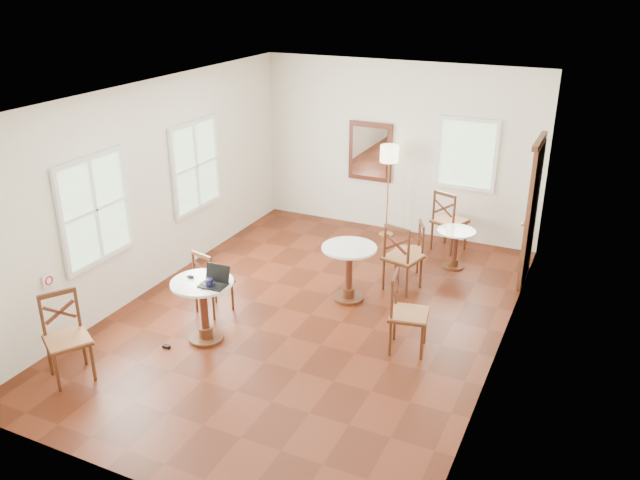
{
  "coord_description": "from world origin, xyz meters",
  "views": [
    {
      "loc": [
        3.42,
        -7.0,
        4.4
      ],
      "look_at": [
        0.0,
        0.3,
        1.0
      ],
      "focal_mm": 36.3,
      "sensor_mm": 36.0,
      "label": 1
    }
  ],
  "objects_px": {
    "chair_near_b": "(67,338)",
    "chair_back_b": "(411,251)",
    "chair_mid_a": "(402,257)",
    "cafe_table_near": "(204,304)",
    "water_glass": "(203,286)",
    "cafe_table_mid": "(349,267)",
    "laptop": "(215,280)",
    "mouse": "(190,277)",
    "chair_mid_b": "(407,313)",
    "chair_back_a": "(449,221)",
    "floor_lamp": "(389,160)",
    "chair_near_a": "(212,282)",
    "cafe_table_back": "(455,244)",
    "navy_mug": "(210,283)",
    "power_adapter": "(166,347)"
  },
  "relations": [
    {
      "from": "water_glass",
      "to": "cafe_table_mid",
      "type": "bearing_deg",
      "value": 61.08
    },
    {
      "from": "chair_back_a",
      "to": "laptop",
      "type": "height_order",
      "value": "laptop"
    },
    {
      "from": "mouse",
      "to": "chair_mid_a",
      "type": "bearing_deg",
      "value": 48.15
    },
    {
      "from": "chair_near_b",
      "to": "cafe_table_mid",
      "type": "bearing_deg",
      "value": -2.81
    },
    {
      "from": "chair_mid_a",
      "to": "floor_lamp",
      "type": "bearing_deg",
      "value": -50.95
    },
    {
      "from": "chair_back_a",
      "to": "chair_back_b",
      "type": "bearing_deg",
      "value": 99.8
    },
    {
      "from": "cafe_table_near",
      "to": "chair_mid_b",
      "type": "height_order",
      "value": "chair_mid_b"
    },
    {
      "from": "floor_lamp",
      "to": "power_adapter",
      "type": "distance_m",
      "value": 5.03
    },
    {
      "from": "mouse",
      "to": "chair_mid_b",
      "type": "bearing_deg",
      "value": 16.57
    },
    {
      "from": "chair_back_b",
      "to": "laptop",
      "type": "relative_size",
      "value": 2.71
    },
    {
      "from": "chair_back_a",
      "to": "power_adapter",
      "type": "height_order",
      "value": "chair_back_a"
    },
    {
      "from": "chair_near_a",
      "to": "mouse",
      "type": "bearing_deg",
      "value": 116.56
    },
    {
      "from": "cafe_table_back",
      "to": "laptop",
      "type": "height_order",
      "value": "laptop"
    },
    {
      "from": "cafe_table_mid",
      "to": "navy_mug",
      "type": "distance_m",
      "value": 2.17
    },
    {
      "from": "chair_mid_a",
      "to": "cafe_table_near",
      "type": "bearing_deg",
      "value": 66.39
    },
    {
      "from": "chair_mid_b",
      "to": "chair_back_b",
      "type": "relative_size",
      "value": 1.13
    },
    {
      "from": "cafe_table_mid",
      "to": "water_glass",
      "type": "distance_m",
      "value": 2.27
    },
    {
      "from": "chair_near_b",
      "to": "navy_mug",
      "type": "xyz_separation_m",
      "value": [
        1.12,
        1.26,
        0.36
      ]
    },
    {
      "from": "laptop",
      "to": "mouse",
      "type": "relative_size",
      "value": 3.18
    },
    {
      "from": "cafe_table_mid",
      "to": "chair_mid_a",
      "type": "height_order",
      "value": "chair_mid_a"
    },
    {
      "from": "chair_near_a",
      "to": "mouse",
      "type": "xyz_separation_m",
      "value": [
        0.14,
        -0.64,
        0.39
      ]
    },
    {
      "from": "chair_back_a",
      "to": "power_adapter",
      "type": "bearing_deg",
      "value": 82.41
    },
    {
      "from": "chair_back_b",
      "to": "navy_mug",
      "type": "relative_size",
      "value": 6.89
    },
    {
      "from": "mouse",
      "to": "water_glass",
      "type": "height_order",
      "value": "water_glass"
    },
    {
      "from": "cafe_table_mid",
      "to": "chair_mid_a",
      "type": "xyz_separation_m",
      "value": [
        0.58,
        0.6,
        0.02
      ]
    },
    {
      "from": "navy_mug",
      "to": "chair_back_b",
      "type": "bearing_deg",
      "value": 60.61
    },
    {
      "from": "cafe_table_near",
      "to": "navy_mug",
      "type": "xyz_separation_m",
      "value": [
        0.17,
        -0.08,
        0.37
      ]
    },
    {
      "from": "chair_mid_a",
      "to": "chair_mid_b",
      "type": "relative_size",
      "value": 1.03
    },
    {
      "from": "navy_mug",
      "to": "power_adapter",
      "type": "distance_m",
      "value": 1.05
    },
    {
      "from": "chair_mid_a",
      "to": "chair_mid_b",
      "type": "xyz_separation_m",
      "value": [
        0.57,
        -1.52,
        -0.02
      ]
    },
    {
      "from": "laptop",
      "to": "water_glass",
      "type": "relative_size",
      "value": 3.18
    },
    {
      "from": "chair_near_b",
      "to": "laptop",
      "type": "distance_m",
      "value": 1.8
    },
    {
      "from": "chair_near_b",
      "to": "chair_back_b",
      "type": "relative_size",
      "value": 1.15
    },
    {
      "from": "cafe_table_near",
      "to": "chair_near_a",
      "type": "bearing_deg",
      "value": 116.2
    },
    {
      "from": "chair_back_a",
      "to": "floor_lamp",
      "type": "xyz_separation_m",
      "value": [
        -1.15,
        0.17,
        0.86
      ]
    },
    {
      "from": "laptop",
      "to": "water_glass",
      "type": "bearing_deg",
      "value": -109.2
    },
    {
      "from": "cafe_table_near",
      "to": "cafe_table_mid",
      "type": "bearing_deg",
      "value": 55.6
    },
    {
      "from": "chair_back_a",
      "to": "floor_lamp",
      "type": "relative_size",
      "value": 0.65
    },
    {
      "from": "cafe_table_mid",
      "to": "chair_back_a",
      "type": "bearing_deg",
      "value": 70.7
    },
    {
      "from": "chair_back_b",
      "to": "power_adapter",
      "type": "xyz_separation_m",
      "value": [
        -2.14,
        -3.21,
        -0.43
      ]
    },
    {
      "from": "cafe_table_near",
      "to": "mouse",
      "type": "bearing_deg",
      "value": 174.94
    },
    {
      "from": "chair_near_a",
      "to": "chair_near_b",
      "type": "height_order",
      "value": "chair_near_b"
    },
    {
      "from": "navy_mug",
      "to": "power_adapter",
      "type": "height_order",
      "value": "navy_mug"
    },
    {
      "from": "mouse",
      "to": "chair_back_b",
      "type": "bearing_deg",
      "value": 52.87
    },
    {
      "from": "chair_mid_a",
      "to": "chair_back_b",
      "type": "bearing_deg",
      "value": -75.88
    },
    {
      "from": "chair_back_a",
      "to": "floor_lamp",
      "type": "height_order",
      "value": "floor_lamp"
    },
    {
      "from": "chair_near_b",
      "to": "floor_lamp",
      "type": "distance_m",
      "value": 5.99
    },
    {
      "from": "chair_mid_a",
      "to": "laptop",
      "type": "relative_size",
      "value": 3.15
    },
    {
      "from": "floor_lamp",
      "to": "power_adapter",
      "type": "xyz_separation_m",
      "value": [
        -1.24,
        -4.68,
        -1.37
      ]
    },
    {
      "from": "chair_back_b",
      "to": "power_adapter",
      "type": "relative_size",
      "value": 9.61
    }
  ]
}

